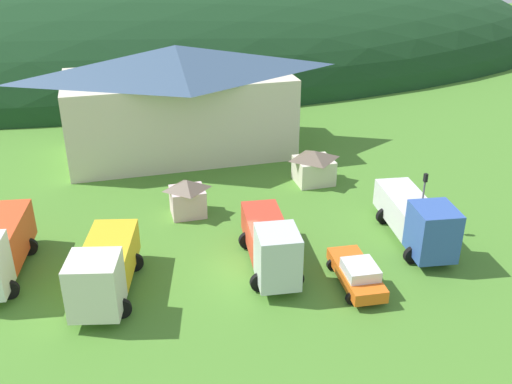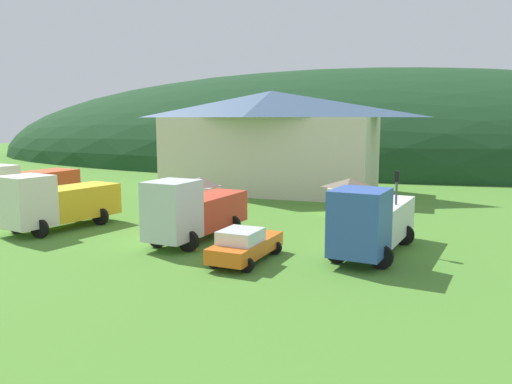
# 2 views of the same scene
# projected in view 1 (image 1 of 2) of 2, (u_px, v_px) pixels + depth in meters

# --- Properties ---
(ground_plane) EXTENTS (200.00, 200.00, 0.00)m
(ground_plane) POSITION_uv_depth(u_px,v_px,m) (242.00, 268.00, 33.57)
(ground_plane) COLOR #4C842D
(forested_hill_backdrop) EXTENTS (133.24, 60.00, 29.32)m
(forested_hill_backdrop) POSITION_uv_depth(u_px,v_px,m) (146.00, 59.00, 85.17)
(forested_hill_backdrop) COLOR #193D1E
(forested_hill_backdrop) RESTS_ON ground
(depot_building) EXTENTS (20.32, 10.40, 9.35)m
(depot_building) POSITION_uv_depth(u_px,v_px,m) (178.00, 99.00, 48.66)
(depot_building) COLOR beige
(depot_building) RESTS_ON ground
(play_shed_cream) EXTENTS (3.04, 2.79, 2.63)m
(play_shed_cream) POSITION_uv_depth(u_px,v_px,m) (314.00, 166.00, 44.10)
(play_shed_cream) COLOR beige
(play_shed_cream) RESTS_ON ground
(play_shed_pink) EXTENTS (2.50, 2.27, 2.62)m
(play_shed_pink) POSITION_uv_depth(u_px,v_px,m) (188.00, 197.00, 39.17)
(play_shed_pink) COLOR beige
(play_shed_pink) RESTS_ON ground
(heavy_rig_striped) EXTENTS (4.28, 7.70, 3.54)m
(heavy_rig_striped) POSITION_uv_depth(u_px,v_px,m) (104.00, 268.00, 30.31)
(heavy_rig_striped) COLOR silver
(heavy_rig_striped) RESTS_ON ground
(tow_truck_silver) EXTENTS (3.53, 7.90, 3.63)m
(tow_truck_silver) POSITION_uv_depth(u_px,v_px,m) (271.00, 244.00, 32.64)
(tow_truck_silver) COLOR silver
(tow_truck_silver) RESTS_ON ground
(box_truck_blue) EXTENTS (3.84, 8.58, 3.61)m
(box_truck_blue) POSITION_uv_depth(u_px,v_px,m) (417.00, 219.00, 35.41)
(box_truck_blue) COLOR #3356AD
(box_truck_blue) RESTS_ON ground
(service_pickup_orange) EXTENTS (2.57, 5.08, 1.66)m
(service_pickup_orange) POSITION_uv_depth(u_px,v_px,m) (357.00, 273.00, 31.58)
(service_pickup_orange) COLOR orange
(service_pickup_orange) RESTS_ON ground
(traffic_light_east) EXTENTS (0.20, 0.32, 4.17)m
(traffic_light_east) POSITION_uv_depth(u_px,v_px,m) (423.00, 197.00, 36.43)
(traffic_light_east) COLOR #4C4C51
(traffic_light_east) RESTS_ON ground
(traffic_cone_near_pickup) EXTENTS (0.36, 0.36, 0.62)m
(traffic_cone_near_pickup) POSITION_uv_depth(u_px,v_px,m) (295.00, 282.00, 32.21)
(traffic_cone_near_pickup) COLOR orange
(traffic_cone_near_pickup) RESTS_ON ground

